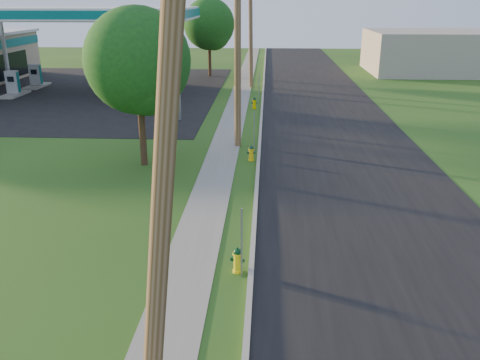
# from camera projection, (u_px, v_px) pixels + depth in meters

# --- Properties ---
(road) EXTENTS (8.00, 120.00, 0.02)m
(road) POSITION_uv_depth(u_px,v_px,m) (363.00, 199.00, 18.90)
(road) COLOR black
(road) RESTS_ON ground
(curb) EXTENTS (0.15, 120.00, 0.15)m
(curb) POSITION_uv_depth(u_px,v_px,m) (256.00, 195.00, 19.08)
(curb) COLOR #9A998D
(curb) RESTS_ON ground
(sidewalk) EXTENTS (1.50, 120.00, 0.03)m
(sidewalk) POSITION_uv_depth(u_px,v_px,m) (210.00, 196.00, 19.19)
(sidewalk) COLOR gray
(sidewalk) RESTS_ON ground
(forecourt) EXTENTS (26.00, 28.00, 0.02)m
(forecourt) POSITION_uv_depth(u_px,v_px,m) (57.00, 91.00, 40.61)
(forecourt) COLOR black
(forecourt) RESTS_ON ground
(utility_pole_near) EXTENTS (1.40, 0.32, 9.48)m
(utility_pole_near) POSITION_uv_depth(u_px,v_px,m) (163.00, 168.00, 7.20)
(utility_pole_near) COLOR brown
(utility_pole_near) RESTS_ON ground
(utility_pole_mid) EXTENTS (1.40, 0.32, 9.80)m
(utility_pole_mid) POSITION_uv_depth(u_px,v_px,m) (238.00, 45.00, 24.06)
(utility_pole_mid) COLOR brown
(utility_pole_mid) RESTS_ON ground
(utility_pole_far) EXTENTS (1.40, 0.32, 9.50)m
(utility_pole_far) POSITION_uv_depth(u_px,v_px,m) (251.00, 28.00, 41.02)
(utility_pole_far) COLOR brown
(utility_pole_far) RESTS_ON ground
(sign_post_near) EXTENTS (0.05, 0.04, 2.00)m
(sign_post_near) POSITION_uv_depth(u_px,v_px,m) (242.00, 243.00, 13.33)
(sign_post_near) COLOR gray
(sign_post_near) RESTS_ON ground
(sign_post_mid) EXTENTS (0.05, 0.04, 2.00)m
(sign_post_mid) POSITION_uv_depth(u_px,v_px,m) (254.00, 132.00, 24.42)
(sign_post_mid) COLOR gray
(sign_post_mid) RESTS_ON ground
(sign_post_far) EXTENTS (0.05, 0.04, 2.00)m
(sign_post_far) POSITION_uv_depth(u_px,v_px,m) (259.00, 89.00, 35.88)
(sign_post_far) COLOR gray
(sign_post_far) RESTS_ON ground
(gas_canopy) EXTENTS (18.18, 9.18, 6.40)m
(gas_canopy) POSITION_uv_depth(u_px,v_px,m) (73.00, 14.00, 38.52)
(gas_canopy) COLOR silver
(gas_canopy) RESTS_ON ground
(fuel_pump_nw) EXTENTS (1.20, 3.20, 1.90)m
(fuel_pump_nw) POSITION_uv_depth(u_px,v_px,m) (13.00, 86.00, 38.62)
(fuel_pump_nw) COLOR #9A998D
(fuel_pump_nw) RESTS_ON ground
(fuel_pump_ne) EXTENTS (1.20, 3.20, 1.90)m
(fuel_pump_ne) POSITION_uv_depth(u_px,v_px,m) (130.00, 87.00, 38.16)
(fuel_pump_ne) COLOR #9A998D
(fuel_pump_ne) RESTS_ON ground
(fuel_pump_sw) EXTENTS (1.20, 3.20, 1.90)m
(fuel_pump_sw) POSITION_uv_depth(u_px,v_px,m) (36.00, 78.00, 42.38)
(fuel_pump_sw) COLOR #9A998D
(fuel_pump_sw) RESTS_ON ground
(fuel_pump_se) EXTENTS (1.20, 3.20, 1.90)m
(fuel_pump_se) POSITION_uv_depth(u_px,v_px,m) (142.00, 79.00, 41.92)
(fuel_pump_se) COLOR #9A998D
(fuel_pump_se) RESTS_ON ground
(price_pylon) EXTENTS (0.34, 2.04, 6.85)m
(price_pylon) POSITION_uv_depth(u_px,v_px,m) (176.00, 28.00, 29.26)
(price_pylon) COLOR gray
(price_pylon) RESTS_ON ground
(distant_building) EXTENTS (14.00, 10.00, 4.00)m
(distant_building) POSITION_uv_depth(u_px,v_px,m) (441.00, 52.00, 50.42)
(distant_building) COLOR #A19689
(distant_building) RESTS_ON ground
(tree_verge) EXTENTS (4.51, 4.51, 6.83)m
(tree_verge) POSITION_uv_depth(u_px,v_px,m) (140.00, 65.00, 21.31)
(tree_verge) COLOR #322212
(tree_verge) RESTS_ON ground
(tree_lot) EXTENTS (4.72, 4.72, 7.16)m
(tree_lot) POSITION_uv_depth(u_px,v_px,m) (210.00, 26.00, 46.91)
(tree_lot) COLOR #322212
(tree_lot) RESTS_ON ground
(hydrant_near) EXTENTS (0.39, 0.35, 0.75)m
(hydrant_near) POSITION_uv_depth(u_px,v_px,m) (238.00, 260.00, 13.78)
(hydrant_near) COLOR yellow
(hydrant_near) RESTS_ON ground
(hydrant_mid) EXTENTS (0.38, 0.34, 0.74)m
(hydrant_mid) POSITION_uv_depth(u_px,v_px,m) (251.00, 153.00, 23.29)
(hydrant_mid) COLOR yellow
(hydrant_mid) RESTS_ON ground
(hydrant_far) EXTENTS (0.41, 0.37, 0.80)m
(hydrant_far) POSITION_uv_depth(u_px,v_px,m) (254.00, 103.00, 34.18)
(hydrant_far) COLOR #E4C400
(hydrant_far) RESTS_ON ground
(car_silver) EXTENTS (5.00, 3.25, 1.58)m
(car_silver) POSITION_uv_depth(u_px,v_px,m) (130.00, 82.00, 40.32)
(car_silver) COLOR #A4A6AB
(car_silver) RESTS_ON ground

